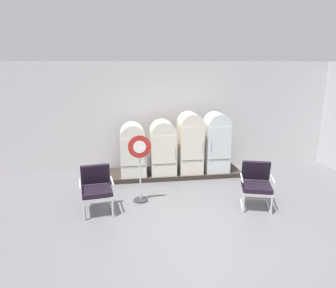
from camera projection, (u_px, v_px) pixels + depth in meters
ground at (202, 234)px, 5.53m from camera, size 12.00×10.00×0.05m
back_wall at (171, 116)px, 8.65m from camera, size 11.76×0.12×3.00m
display_plinth at (174, 173)px, 8.41m from camera, size 3.55×0.95×0.12m
refrigerator_0 at (133, 148)px, 7.97m from camera, size 0.64×0.72×1.35m
refrigerator_1 at (163, 146)px, 8.04m from camera, size 0.65×0.65×1.41m
refrigerator_2 at (190, 141)px, 8.15m from camera, size 0.61×0.71×1.60m
refrigerator_3 at (216, 140)px, 8.23m from camera, size 0.62×0.66×1.58m
armchair_left at (96, 186)px, 6.25m from camera, size 0.72×0.75×0.94m
armchair_right at (256, 182)px, 6.47m from camera, size 0.77×0.81×0.94m
sign_stand at (140, 168)px, 6.63m from camera, size 0.49×0.32×1.49m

